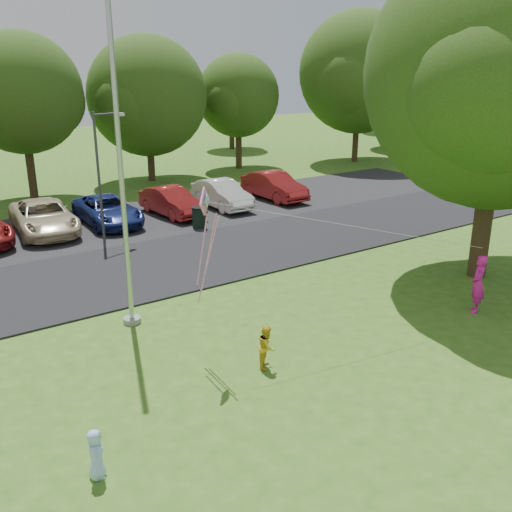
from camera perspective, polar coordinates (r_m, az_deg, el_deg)
ground at (r=14.71m, az=8.64°, el=-10.13°), size 120.00×120.00×0.00m
park_road at (r=21.52m, az=-7.88°, el=-0.54°), size 60.00×6.00×0.06m
parking_strip at (r=27.25m, az=-14.16°, el=3.16°), size 42.00×7.00×0.06m
flagpole at (r=15.54m, az=-13.31°, el=7.53°), size 0.50×0.50×10.00m
street_lamp at (r=23.94m, az=-15.13°, el=8.75°), size 1.46×0.55×5.30m
trash_can at (r=25.68m, az=-5.73°, el=3.81°), size 0.63×0.63×1.00m
big_tree at (r=20.16m, az=23.38°, el=15.88°), size 9.28×8.61×11.08m
tree_row at (r=35.14m, az=-17.76°, el=15.62°), size 64.35×11.94×10.88m
horizon_trees at (r=45.15m, az=-18.36°, el=14.24°), size 77.46×7.20×7.02m
parked_cars at (r=26.49m, az=-17.69°, el=4.04°), size 20.27×5.71×1.45m
woman at (r=18.05m, az=21.31°, el=-2.62°), size 0.77×0.72×1.76m
child_yellow at (r=13.95m, az=1.10°, el=-9.06°), size 0.67×0.66×1.09m
child_blue at (r=11.04m, az=-15.72°, el=-18.54°), size 0.42×0.53×0.96m
kite at (r=13.35m, az=-4.32°, el=3.69°), size 8.25×2.35×2.94m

